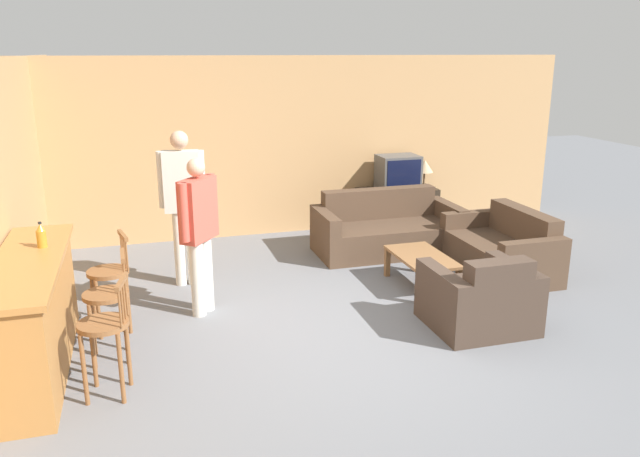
# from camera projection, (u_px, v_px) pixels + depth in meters

# --- Properties ---
(ground_plane) EXTENTS (24.00, 24.00, 0.00)m
(ground_plane) POSITION_uv_depth(u_px,v_px,m) (353.00, 334.00, 6.08)
(ground_plane) COLOR slate
(wall_back) EXTENTS (9.40, 0.08, 2.60)m
(wall_back) POSITION_uv_depth(u_px,v_px,m) (271.00, 147.00, 9.13)
(wall_back) COLOR tan
(wall_back) RESTS_ON ground_plane
(wall_left) EXTENTS (0.08, 8.70, 2.60)m
(wall_left) POSITION_uv_depth(u_px,v_px,m) (5.00, 195.00, 6.10)
(wall_left) COLOR tan
(wall_left) RESTS_ON ground_plane
(bar_counter) EXTENTS (0.55, 2.17, 1.00)m
(bar_counter) POSITION_uv_depth(u_px,v_px,m) (34.00, 315.00, 5.26)
(bar_counter) COLOR #A87038
(bar_counter) RESTS_ON ground_plane
(bar_chair_near) EXTENTS (0.47, 0.47, 0.98)m
(bar_chair_near) POSITION_uv_depth(u_px,v_px,m) (106.00, 333.00, 4.86)
(bar_chair_near) COLOR brown
(bar_chair_near) RESTS_ON ground_plane
(bar_chair_mid) EXTENTS (0.41, 0.41, 0.98)m
(bar_chair_mid) POSITION_uv_depth(u_px,v_px,m) (108.00, 302.00, 5.45)
(bar_chair_mid) COLOR brown
(bar_chair_mid) RESTS_ON ground_plane
(bar_chair_far) EXTENTS (0.47, 0.47, 0.98)m
(bar_chair_far) POSITION_uv_depth(u_px,v_px,m) (110.00, 279.00, 6.01)
(bar_chair_far) COLOR brown
(bar_chair_far) RESTS_ON ground_plane
(couch_far) EXTENTS (1.94, 0.93, 0.81)m
(couch_far) POSITION_uv_depth(u_px,v_px,m) (386.00, 231.00, 8.53)
(couch_far) COLOR #4C3828
(couch_far) RESTS_ON ground_plane
(armchair_near) EXTENTS (0.96, 0.89, 0.79)m
(armchair_near) POSITION_uv_depth(u_px,v_px,m) (480.00, 300.00, 6.15)
(armchair_near) COLOR #423328
(armchair_near) RESTS_ON ground_plane
(loveseat_right) EXTENTS (0.86, 1.54, 0.78)m
(loveseat_right) POSITION_uv_depth(u_px,v_px,m) (503.00, 250.00, 7.73)
(loveseat_right) COLOR #4C3828
(loveseat_right) RESTS_ON ground_plane
(coffee_table) EXTENTS (0.55, 0.99, 0.39)m
(coffee_table) POSITION_uv_depth(u_px,v_px,m) (422.00, 260.00, 7.21)
(coffee_table) COLOR brown
(coffee_table) RESTS_ON ground_plane
(tv_unit) EXTENTS (1.18, 0.54, 0.64)m
(tv_unit) POSITION_uv_depth(u_px,v_px,m) (397.00, 209.00, 9.58)
(tv_unit) COLOR #2D2319
(tv_unit) RESTS_ON ground_plane
(tv) EXTENTS (0.61, 0.46, 0.51)m
(tv) POSITION_uv_depth(u_px,v_px,m) (398.00, 172.00, 9.41)
(tv) COLOR #4C4C4C
(tv) RESTS_ON tv_unit
(bottle) EXTENTS (0.08, 0.08, 0.23)m
(bottle) POSITION_uv_depth(u_px,v_px,m) (41.00, 236.00, 5.43)
(bottle) COLOR #B27A23
(bottle) RESTS_ON bar_counter
(table_lamp) EXTENTS (0.26, 0.26, 0.42)m
(table_lamp) POSITION_uv_depth(u_px,v_px,m) (425.00, 167.00, 9.52)
(table_lamp) COLOR brown
(table_lamp) RESTS_ON tv_unit
(person_by_window) EXTENTS (0.53, 0.21, 1.81)m
(person_by_window) POSITION_uv_depth(u_px,v_px,m) (183.00, 198.00, 7.10)
(person_by_window) COLOR silver
(person_by_window) RESTS_ON ground_plane
(person_by_counter) EXTENTS (0.43, 0.49, 1.64)m
(person_by_counter) POSITION_uv_depth(u_px,v_px,m) (199.00, 228.00, 6.33)
(person_by_counter) COLOR silver
(person_by_counter) RESTS_ON ground_plane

